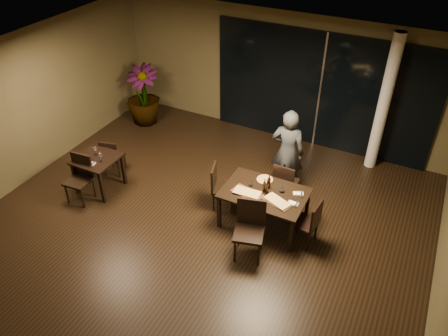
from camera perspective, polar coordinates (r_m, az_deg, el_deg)
ground at (r=8.10m, az=-3.77°, el=-8.48°), size 8.00×8.00×0.00m
wall_back at (r=10.37m, az=7.34°, el=11.86°), size 8.00×0.10×3.00m
wall_left at (r=9.61m, az=-25.71°, el=6.49°), size 0.10×8.00×3.00m
ceiling at (r=6.38m, az=-4.83°, el=11.39°), size 8.00×8.00×0.04m
window_panel at (r=10.10m, az=12.47°, el=9.69°), size 5.00×0.06×2.70m
column at (r=9.56m, az=20.13°, el=7.77°), size 0.24×0.24×3.00m
main_table at (r=7.87m, az=5.30°, el=-3.59°), size 1.50×1.00×0.75m
side_table at (r=9.09m, az=-16.19°, el=0.61°), size 0.80×0.80×0.75m
chair_main_far at (r=8.49m, az=7.94°, el=-1.78°), size 0.44×0.44×0.93m
chair_main_near at (r=7.37m, az=3.41°, el=-7.53°), size 0.60×0.60×1.06m
chair_main_left at (r=8.33m, az=-0.56°, el=-2.19°), size 0.54×0.54×0.93m
chair_main_right at (r=7.69m, az=11.07°, el=-6.80°), size 0.47×0.47×0.93m
chair_side_far at (r=9.53m, az=-14.46°, el=1.61°), size 0.47×0.47×0.85m
chair_side_near at (r=8.98m, az=-18.26°, el=-0.91°), size 0.49×0.49×0.98m
diner at (r=8.64m, az=8.28°, el=2.09°), size 0.65×0.46×1.82m
potted_plant at (r=11.25m, az=-10.53°, el=9.33°), size 1.00×1.00×1.51m
pizza_board_left at (r=7.76m, az=3.04°, el=-3.31°), size 0.61×0.40×0.01m
pizza_board_right at (r=7.62m, az=6.96°, el=-4.45°), size 0.56×0.40×0.01m
oblong_pizza_left at (r=7.75m, az=3.04°, el=-3.22°), size 0.47×0.23×0.02m
oblong_pizza_right at (r=7.61m, az=6.97°, el=-4.35°), size 0.49×0.36×0.02m
round_pizza at (r=8.10m, az=5.35°, el=-1.53°), size 0.29×0.29×0.01m
bottle_a at (r=7.75m, az=5.31°, el=-2.30°), size 0.06×0.06×0.27m
bottle_b at (r=7.72m, az=5.64°, el=-2.51°), size 0.06×0.06×0.27m
bottle_c at (r=7.83m, az=5.89°, el=-1.81°), size 0.06×0.06×0.28m
tumbler_left at (r=7.92m, az=3.57°, el=-2.09°), size 0.07×0.07×0.08m
tumbler_right at (r=7.83m, az=7.57°, el=-2.83°), size 0.08×0.08×0.10m
napkin_near at (r=7.63m, az=9.02°, el=-4.57°), size 0.18×0.10×0.01m
napkin_far at (r=7.85m, az=9.68°, el=-3.30°), size 0.20×0.16×0.01m
wine_glass_a at (r=9.07m, az=-16.46°, el=2.15°), size 0.08×0.08×0.18m
wine_glass_b at (r=8.84m, az=-15.81°, el=1.37°), size 0.09×0.09×0.20m
side_napkin at (r=8.87m, az=-17.02°, el=0.57°), size 0.19×0.13×0.01m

